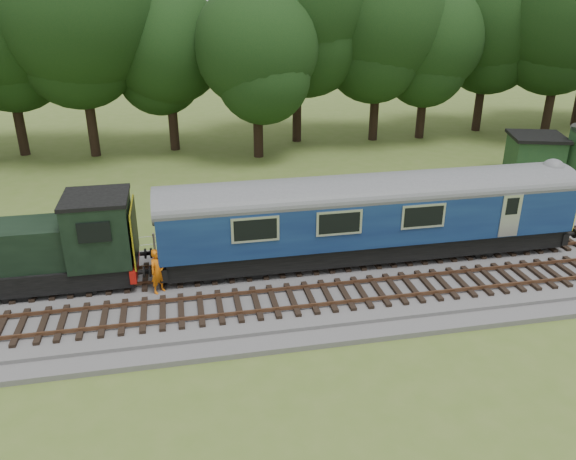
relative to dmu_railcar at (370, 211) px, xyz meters
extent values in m
plane|color=#516B27|center=(-3.36, -1.40, -2.61)|extent=(120.00, 120.00, 0.00)
cube|color=#4C4C4F|center=(-3.36, -1.40, -2.43)|extent=(70.00, 7.00, 0.35)
cube|color=brown|center=(-3.36, -0.72, -2.12)|extent=(66.50, 0.07, 0.14)
cube|color=brown|center=(-3.36, 0.72, -2.12)|extent=(66.50, 0.07, 0.14)
cube|color=brown|center=(-3.36, -3.72, -2.12)|extent=(66.50, 0.07, 0.14)
cube|color=brown|center=(-3.36, -2.28, -2.12)|extent=(66.50, 0.07, 0.14)
cube|color=black|center=(-0.01, 0.00, -1.55)|extent=(17.46, 2.52, 0.85)
cube|color=#0E1C4B|center=(-0.01, 0.00, -0.12)|extent=(18.00, 2.80, 2.05)
cube|color=yellow|center=(9.01, 0.00, -0.50)|extent=(0.06, 2.74, 1.30)
cube|color=black|center=(5.99, 0.00, -1.75)|extent=(2.60, 2.00, 0.55)
cube|color=black|center=(-6.01, 0.00, -1.75)|extent=(2.60, 2.00, 0.55)
cube|color=black|center=(-14.41, 0.00, -1.60)|extent=(8.73, 2.39, 0.85)
cube|color=black|center=(-11.21, 0.00, 0.05)|extent=(2.40, 2.55, 2.60)
cube|color=#AA130D|center=(-10.03, 0.00, -1.55)|extent=(0.25, 2.60, 0.55)
cube|color=yellow|center=(-9.89, 0.00, -0.15)|extent=(0.06, 2.55, 2.30)
imported|color=#DA640B|center=(-9.06, -1.30, -1.34)|extent=(0.80, 0.76, 1.84)
cube|color=#1A3A1F|center=(14.81, 10.26, -1.35)|extent=(3.76, 3.76, 2.50)
cube|color=black|center=(14.81, 10.26, 0.00)|extent=(4.14, 4.14, 0.20)
camera|label=1|loc=(-7.89, -21.32, 8.86)|focal=35.00mm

